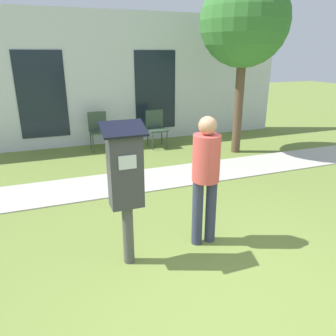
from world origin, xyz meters
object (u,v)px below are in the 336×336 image
Objects in this scene: outdoor_chair_left at (98,128)px; outdoor_chair_middle at (156,126)px; person_standing at (206,172)px; parking_meter at (126,178)px.

outdoor_chair_left is 1.40m from outdoor_chair_middle.
person_standing is 4.72m from outdoor_chair_left.
parking_meter is 1.01× the size of person_standing.
person_standing is 1.76× the size of outdoor_chair_middle.
parking_meter reaches higher than person_standing.
outdoor_chair_middle is at bearing 67.54° from parking_meter.
parking_meter is 4.80m from outdoor_chair_left.
parking_meter is 4.87m from outdoor_chair_middle.
parking_meter reaches higher than outdoor_chair_left.
outdoor_chair_left and outdoor_chair_middle have the same top height.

